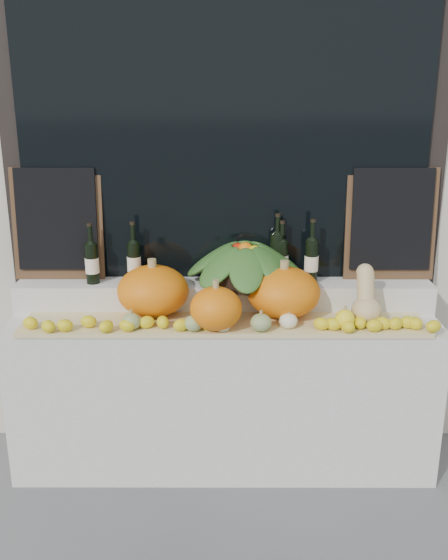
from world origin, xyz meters
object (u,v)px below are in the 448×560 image
Objects in this scene: butternut_squash at (366,300)px; wine_bottle_tall at (277,256)px; pumpkin_left at (153,291)px; produce_bowl at (245,263)px; pumpkin_right at (284,292)px.

wine_bottle_tall is (-0.44, 0.30, 0.15)m from butternut_squash.
wine_bottle_tall is (0.67, 0.20, 0.14)m from pumpkin_left.
butternut_squash is at bearing -22.06° from produce_bowl.
produce_bowl is 0.19m from wine_bottle_tall.
pumpkin_right is 1.31× the size of butternut_squash.
butternut_squash is 0.79× the size of wine_bottle_tall.
butternut_squash reaches higher than pumpkin_right.
pumpkin_right is 0.43m from butternut_squash.
pumpkin_left is at bearing 174.80° from butternut_squash.
pumpkin_left is at bearing -163.14° from produce_bowl.
wine_bottle_tall reaches higher than produce_bowl.
wine_bottle_tall reaches higher than butternut_squash.
pumpkin_right is 0.56× the size of produce_bowl.
pumpkin_left is at bearing -163.73° from wine_bottle_tall.
wine_bottle_tall reaches higher than pumpkin_left.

